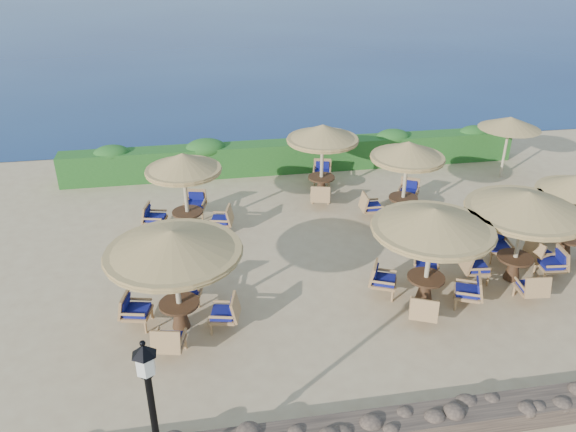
{
  "coord_description": "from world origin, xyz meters",
  "views": [
    {
      "loc": [
        -3.8,
        -13.38,
        8.63
      ],
      "look_at": [
        -1.4,
        0.73,
        1.3
      ],
      "focal_mm": 35.0,
      "sensor_mm": 36.0,
      "label": 1
    }
  ],
  "objects_px": {
    "cafe_set_1": "(432,237)",
    "cafe_set_2": "(524,218)",
    "lamp_post": "(156,432)",
    "cafe_set_4": "(322,144)",
    "cafe_set_0": "(174,259)",
    "extra_parasol": "(510,123)",
    "cafe_set_3": "(185,183)",
    "cafe_set_5": "(406,166)",
    "cafe_set_6": "(576,203)"
  },
  "relations": [
    {
      "from": "cafe_set_2",
      "to": "cafe_set_5",
      "type": "xyz_separation_m",
      "value": [
        -1.68,
        4.15,
        -0.1
      ]
    },
    {
      "from": "extra_parasol",
      "to": "cafe_set_5",
      "type": "relative_size",
      "value": 0.87
    },
    {
      "from": "cafe_set_1",
      "to": "cafe_set_2",
      "type": "bearing_deg",
      "value": 10.68
    },
    {
      "from": "extra_parasol",
      "to": "cafe_set_2",
      "type": "height_order",
      "value": "cafe_set_2"
    },
    {
      "from": "cafe_set_5",
      "to": "cafe_set_4",
      "type": "bearing_deg",
      "value": 137.08
    },
    {
      "from": "cafe_set_2",
      "to": "cafe_set_6",
      "type": "distance_m",
      "value": 2.22
    },
    {
      "from": "cafe_set_2",
      "to": "extra_parasol",
      "type": "bearing_deg",
      "value": 63.85
    },
    {
      "from": "cafe_set_2",
      "to": "cafe_set_4",
      "type": "bearing_deg",
      "value": 122.29
    },
    {
      "from": "cafe_set_0",
      "to": "cafe_set_6",
      "type": "xyz_separation_m",
      "value": [
        11.08,
        1.38,
        -0.14
      ]
    },
    {
      "from": "lamp_post",
      "to": "cafe_set_0",
      "type": "relative_size",
      "value": 1.04
    },
    {
      "from": "extra_parasol",
      "to": "cafe_set_6",
      "type": "relative_size",
      "value": 0.89
    },
    {
      "from": "lamp_post",
      "to": "cafe_set_2",
      "type": "height_order",
      "value": "lamp_post"
    },
    {
      "from": "cafe_set_2",
      "to": "cafe_set_1",
      "type": "bearing_deg",
      "value": -169.32
    },
    {
      "from": "cafe_set_2",
      "to": "cafe_set_4",
      "type": "xyz_separation_m",
      "value": [
        -3.98,
        6.29,
        0.05
      ]
    },
    {
      "from": "cafe_set_4",
      "to": "cafe_set_6",
      "type": "height_order",
      "value": "same"
    },
    {
      "from": "cafe_set_3",
      "to": "cafe_set_6",
      "type": "relative_size",
      "value": 1.06
    },
    {
      "from": "lamp_post",
      "to": "cafe_set_0",
      "type": "height_order",
      "value": "lamp_post"
    },
    {
      "from": "lamp_post",
      "to": "cafe_set_0",
      "type": "distance_m",
      "value": 4.66
    },
    {
      "from": "cafe_set_0",
      "to": "cafe_set_6",
      "type": "distance_m",
      "value": 11.16
    },
    {
      "from": "cafe_set_4",
      "to": "cafe_set_5",
      "type": "xyz_separation_m",
      "value": [
        2.3,
        -2.14,
        -0.15
      ]
    },
    {
      "from": "cafe_set_0",
      "to": "cafe_set_3",
      "type": "xyz_separation_m",
      "value": [
        0.24,
        4.89,
        -0.23
      ]
    },
    {
      "from": "cafe_set_0",
      "to": "cafe_set_2",
      "type": "bearing_deg",
      "value": 3.77
    },
    {
      "from": "extra_parasol",
      "to": "cafe_set_3",
      "type": "bearing_deg",
      "value": -168.43
    },
    {
      "from": "cafe_set_1",
      "to": "lamp_post",
      "type": "bearing_deg",
      "value": -144.11
    },
    {
      "from": "extra_parasol",
      "to": "cafe_set_2",
      "type": "bearing_deg",
      "value": -116.15
    },
    {
      "from": "cafe_set_2",
      "to": "cafe_set_3",
      "type": "distance_m",
      "value": 9.76
    },
    {
      "from": "cafe_set_4",
      "to": "cafe_set_6",
      "type": "distance_m",
      "value": 8.18
    },
    {
      "from": "cafe_set_6",
      "to": "cafe_set_0",
      "type": "bearing_deg",
      "value": -172.89
    },
    {
      "from": "cafe_set_4",
      "to": "cafe_set_5",
      "type": "height_order",
      "value": "same"
    },
    {
      "from": "lamp_post",
      "to": "cafe_set_2",
      "type": "bearing_deg",
      "value": 29.43
    },
    {
      "from": "cafe_set_4",
      "to": "cafe_set_5",
      "type": "relative_size",
      "value": 1.04
    },
    {
      "from": "lamp_post",
      "to": "cafe_set_3",
      "type": "height_order",
      "value": "lamp_post"
    },
    {
      "from": "lamp_post",
      "to": "cafe_set_3",
      "type": "relative_size",
      "value": 1.15
    },
    {
      "from": "lamp_post",
      "to": "cafe_set_1",
      "type": "height_order",
      "value": "lamp_post"
    },
    {
      "from": "cafe_set_1",
      "to": "cafe_set_3",
      "type": "height_order",
      "value": "same"
    },
    {
      "from": "extra_parasol",
      "to": "cafe_set_4",
      "type": "bearing_deg",
      "value": -176.28
    },
    {
      "from": "cafe_set_0",
      "to": "cafe_set_4",
      "type": "relative_size",
      "value": 1.1
    },
    {
      "from": "cafe_set_3",
      "to": "cafe_set_6",
      "type": "bearing_deg",
      "value": -17.92
    },
    {
      "from": "cafe_set_0",
      "to": "cafe_set_1",
      "type": "relative_size",
      "value": 1.04
    },
    {
      "from": "cafe_set_1",
      "to": "cafe_set_4",
      "type": "relative_size",
      "value": 1.06
    },
    {
      "from": "extra_parasol",
      "to": "cafe_set_4",
      "type": "relative_size",
      "value": 0.83
    },
    {
      "from": "cafe_set_1",
      "to": "cafe_set_0",
      "type": "bearing_deg",
      "value": -179.33
    },
    {
      "from": "cafe_set_5",
      "to": "cafe_set_6",
      "type": "relative_size",
      "value": 1.02
    },
    {
      "from": "cafe_set_6",
      "to": "cafe_set_5",
      "type": "bearing_deg",
      "value": 138.09
    },
    {
      "from": "cafe_set_5",
      "to": "cafe_set_6",
      "type": "height_order",
      "value": "same"
    },
    {
      "from": "lamp_post",
      "to": "cafe_set_6",
      "type": "height_order",
      "value": "lamp_post"
    },
    {
      "from": "extra_parasol",
      "to": "cafe_set_0",
      "type": "distance_m",
      "value": 14.36
    },
    {
      "from": "cafe_set_1",
      "to": "cafe_set_2",
      "type": "distance_m",
      "value": 2.81
    },
    {
      "from": "cafe_set_1",
      "to": "cafe_set_5",
      "type": "distance_m",
      "value": 4.8
    },
    {
      "from": "lamp_post",
      "to": "cafe_set_1",
      "type": "xyz_separation_m",
      "value": [
        6.51,
        4.71,
        0.33
      ]
    }
  ]
}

